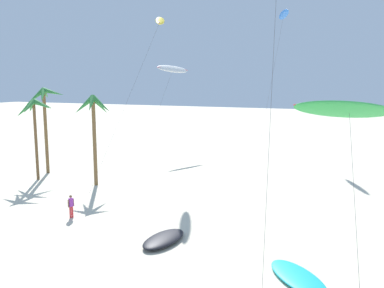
% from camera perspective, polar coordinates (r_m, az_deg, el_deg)
% --- Properties ---
extents(palm_tree_0, '(4.57, 4.15, 9.26)m').
position_cam_1_polar(palm_tree_0, '(45.65, -20.20, 5.63)').
color(palm_tree_0, brown).
rests_on(palm_tree_0, ground).
extents(palm_tree_1, '(4.18, 4.40, 8.22)m').
position_cam_1_polar(palm_tree_1, '(42.85, -21.48, 4.27)').
color(palm_tree_1, brown).
rests_on(palm_tree_1, ground).
extents(palm_tree_2, '(3.90, 3.73, 8.66)m').
position_cam_1_polar(palm_tree_2, '(38.79, -13.81, 4.31)').
color(palm_tree_2, brown).
rests_on(palm_tree_2, ground).
extents(flying_kite_0, '(4.35, 13.66, 17.29)m').
position_cam_1_polar(flying_kite_0, '(43.26, -4.56, 17.09)').
color(flying_kite_0, yellow).
rests_on(flying_kite_0, ground).
extents(flying_kite_1, '(5.45, 11.03, 9.31)m').
position_cam_1_polar(flying_kite_1, '(21.83, 21.47, 4.57)').
color(flying_kite_1, green).
rests_on(flying_kite_1, ground).
extents(flying_kite_2, '(3.48, 8.96, 12.39)m').
position_cam_1_polar(flying_kite_2, '(57.03, -2.76, 10.60)').
color(flying_kite_2, white).
rests_on(flying_kite_2, ground).
extents(flying_kite_8, '(3.00, 9.02, 19.41)m').
position_cam_1_polar(flying_kite_8, '(57.95, 12.90, 17.49)').
color(flying_kite_8, blue).
rests_on(flying_kite_8, ground).
extents(grounded_kite_0, '(2.17, 3.87, 0.43)m').
position_cam_1_polar(grounded_kite_0, '(25.54, -4.04, -13.30)').
color(grounded_kite_0, black).
rests_on(grounded_kite_0, ground).
extents(grounded_kite_1, '(4.15, 4.33, 0.28)m').
position_cam_1_polar(grounded_kite_1, '(21.83, 14.81, -17.83)').
color(grounded_kite_1, '#19B2B7').
rests_on(grounded_kite_1, ground).
extents(person_near_left, '(0.28, 0.49, 1.71)m').
position_cam_1_polar(person_near_left, '(30.79, -16.81, -8.35)').
color(person_near_left, red).
rests_on(person_near_left, ground).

